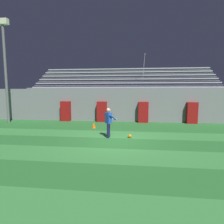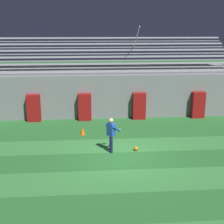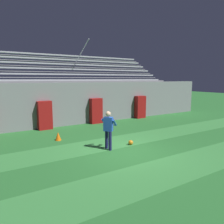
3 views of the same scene
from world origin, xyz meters
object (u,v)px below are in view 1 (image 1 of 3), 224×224
padding_pillar_gate_right (143,112)px  padding_pillar_far_left (66,111)px  padding_pillar_far_right (192,113)px  padding_pillar_gate_left (102,112)px  floodlight_pole (5,59)px  goalkeeper (109,121)px  soccer_ball (130,136)px  traffic_cone (94,125)px

padding_pillar_gate_right → padding_pillar_far_left: same height
padding_pillar_gate_right → padding_pillar_far_right: 3.88m
padding_pillar_gate_right → padding_pillar_far_left: size_ratio=1.00×
padding_pillar_far_right → padding_pillar_gate_left: bearing=180.0°
padding_pillar_gate_left → floodlight_pole: (-7.62, -1.34, 4.33)m
padding_pillar_far_right → floodlight_pole: floodlight_pole is taller
padding_pillar_far_left → floodlight_pole: (-4.43, -1.34, 4.33)m
padding_pillar_gate_left → padding_pillar_far_left: 3.20m
floodlight_pole → goalkeeper: bearing=-23.7°
floodlight_pole → padding_pillar_far_right: bearing=5.1°
soccer_ball → goalkeeper: bearing=179.4°
padding_pillar_gate_left → goalkeeper: (1.29, -5.26, 0.09)m
goalkeeper → floodlight_pole: bearing=156.3°
padding_pillar_gate_right → traffic_cone: 4.57m
padding_pillar_gate_right → soccer_ball: 5.41m
soccer_ball → traffic_cone: bearing=135.9°
floodlight_pole → padding_pillar_gate_left: bearing=10.0°
padding_pillar_gate_left → padding_pillar_far_left: size_ratio=1.00×
floodlight_pole → padding_pillar_far_left: bearing=16.9°
padding_pillar_far_right → padding_pillar_far_left: bearing=180.0°
floodlight_pole → soccer_ball: 11.98m
padding_pillar_far_left → traffic_cone: 4.18m
floodlight_pole → soccer_ball: floodlight_pole is taller
padding_pillar_gate_left → padding_pillar_far_right: size_ratio=1.00×
floodlight_pole → goalkeeper: floodlight_pole is taller
padding_pillar_gate_left → soccer_ball: padding_pillar_gate_left is taller
padding_pillar_far_left → soccer_ball: bearing=-42.8°
padding_pillar_far_left → padding_pillar_far_right: (10.56, 0.00, 0.00)m
floodlight_pole → goalkeeper: 10.62m
traffic_cone → padding_pillar_gate_right: bearing=37.4°
padding_pillar_far_right → floodlight_pole: 15.66m
padding_pillar_gate_left → floodlight_pole: size_ratio=0.21×
goalkeeper → traffic_cone: goalkeeper is taller
floodlight_pole → soccer_ball: size_ratio=37.46×
padding_pillar_gate_left → goalkeeper: bearing=-76.2°
padding_pillar_far_right → goalkeeper: (-6.07, -5.26, 0.09)m
padding_pillar_far_left → floodlight_pole: bearing=-163.1°
padding_pillar_far_left → goalkeeper: bearing=-49.5°
traffic_cone → floodlight_pole: bearing=169.4°
padding_pillar_gate_right → traffic_cone: padding_pillar_gate_right is taller
padding_pillar_far_right → traffic_cone: bearing=-159.8°
padding_pillar_gate_left → goalkeeper: padding_pillar_gate_left is taller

